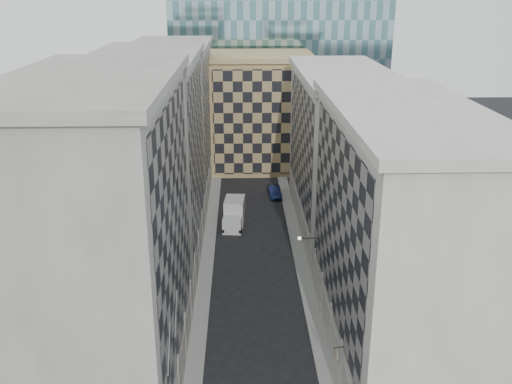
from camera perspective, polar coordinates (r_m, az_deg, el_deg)
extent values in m
cube|color=gray|center=(62.86, -5.01, -7.54)|extent=(1.50, 100.00, 0.15)
cube|color=gray|center=(63.09, 4.64, -7.42)|extent=(1.50, 100.00, 0.15)
cube|color=gray|center=(41.76, -14.83, -5.51)|extent=(10.00, 22.00, 23.00)
cube|color=gray|center=(40.30, -8.24, -3.63)|extent=(0.25, 19.36, 18.00)
cube|color=gray|center=(46.02, -7.62, -16.77)|extent=(0.45, 21.12, 3.20)
cube|color=gray|center=(38.36, -16.40, 10.72)|extent=(10.80, 22.80, 0.70)
cylinder|color=gray|center=(43.50, -8.23, -18.29)|extent=(0.90, 0.90, 4.40)
cylinder|color=gray|center=(47.92, -7.51, -14.23)|extent=(0.90, 0.90, 4.40)
cylinder|color=gray|center=(52.54, -6.93, -10.87)|extent=(0.90, 0.90, 4.40)
cube|color=gray|center=(62.14, -10.46, 2.76)|extent=(10.00, 22.00, 22.00)
cube|color=gray|center=(61.15, -6.02, 4.17)|extent=(0.25, 19.36, 17.00)
cube|color=gray|center=(64.94, -5.74, -5.13)|extent=(0.45, 21.12, 3.20)
cube|color=gray|center=(59.86, -11.15, 13.20)|extent=(10.80, 22.80, 0.70)
cylinder|color=gray|center=(57.32, -6.46, -8.07)|extent=(0.90, 0.90, 4.40)
cylinder|color=gray|center=(62.21, -6.07, -5.70)|extent=(0.90, 0.90, 4.40)
cylinder|color=gray|center=(67.21, -5.73, -3.68)|extent=(0.90, 0.90, 4.40)
cylinder|color=gray|center=(72.27, -5.45, -1.94)|extent=(0.90, 0.90, 4.40)
cube|color=gray|center=(83.35, -8.27, 6.88)|extent=(10.00, 22.00, 21.00)
cube|color=gray|center=(82.60, -4.92, 7.97)|extent=(0.25, 19.36, 16.00)
cube|color=gray|center=(85.35, -4.77, 1.12)|extent=(0.45, 21.12, 3.20)
cube|color=gray|center=(81.64, -8.65, 14.32)|extent=(10.80, 22.80, 0.70)
cylinder|color=gray|center=(77.39, -5.20, -0.42)|extent=(0.90, 0.90, 4.40)
cylinder|color=gray|center=(82.57, -4.98, 0.90)|extent=(0.90, 0.90, 4.40)
cylinder|color=gray|center=(87.78, -4.79, 2.06)|extent=(0.90, 0.90, 4.40)
cylinder|color=gray|center=(93.02, -4.62, 3.10)|extent=(0.90, 0.90, 4.40)
cube|color=#B9B3A9|center=(46.58, 14.01, -4.74)|extent=(10.00, 26.00, 20.00)
cube|color=gray|center=(44.92, 8.15, -3.17)|extent=(0.25, 22.88, 15.00)
cube|color=#B9B3A9|center=(49.62, 7.68, -13.76)|extent=(0.45, 24.96, 3.20)
cube|color=#B9B3A9|center=(43.42, 15.14, 7.79)|extent=(10.80, 26.80, 0.70)
cylinder|color=#B9B3A9|center=(45.12, 8.97, -16.74)|extent=(0.90, 0.90, 4.40)
cylinder|color=#B9B3A9|center=(49.32, 7.88, -13.17)|extent=(0.90, 0.90, 4.40)
cylinder|color=#B9B3A9|center=(53.69, 7.00, -10.16)|extent=(0.90, 0.90, 4.40)
cylinder|color=#B9B3A9|center=(58.20, 6.26, -7.60)|extent=(0.90, 0.90, 4.40)
cube|color=#B9B3A9|center=(71.53, 8.43, 3.89)|extent=(10.00, 28.00, 19.00)
cube|color=gray|center=(70.45, 4.57, 5.06)|extent=(0.25, 24.64, 14.00)
cube|color=#B9B3A9|center=(73.41, 4.43, -2.05)|extent=(0.45, 26.88, 3.20)
cube|color=#B9B3A9|center=(69.50, 8.84, 11.71)|extent=(10.80, 28.80, 0.70)
cube|color=tan|center=(95.87, 0.44, 7.87)|extent=(16.00, 14.00, 18.00)
cube|color=tan|center=(88.94, 0.60, 6.92)|extent=(15.20, 0.25, 16.50)
cube|color=tan|center=(94.37, 0.45, 13.46)|extent=(16.80, 14.80, 0.80)
cube|color=#2C2822|center=(108.75, -0.90, 11.97)|extent=(6.00, 6.00, 28.00)
cylinder|color=gray|center=(36.62, -8.70, -15.25)|extent=(0.10, 2.33, 2.33)
cylinder|color=gray|center=(39.93, -8.03, -11.96)|extent=(0.10, 2.33, 2.33)
cylinder|color=black|center=(55.05, 5.31, -4.61)|extent=(1.80, 0.08, 0.08)
sphere|color=#FFE5B2|center=(54.95, 4.38, -4.63)|extent=(0.36, 0.36, 0.36)
cube|color=silver|center=(71.37, -2.36, -3.23)|extent=(2.55, 2.75, 1.91)
cube|color=silver|center=(73.65, -2.16, -1.89)|extent=(2.77, 4.03, 3.29)
cylinder|color=black|center=(70.90, -3.28, -3.83)|extent=(0.40, 0.98, 0.96)
cylinder|color=black|center=(70.69, -1.57, -3.88)|extent=(0.40, 0.98, 0.96)
cylinder|color=black|center=(75.37, -2.86, -2.34)|extent=(0.40, 0.98, 0.96)
cylinder|color=black|center=(75.17, -1.25, -2.38)|extent=(0.40, 0.98, 0.96)
imported|color=#10183C|center=(83.21, 1.84, 0.08)|extent=(2.00, 4.83, 1.55)
cylinder|color=black|center=(43.34, 8.25, -15.12)|extent=(0.85, 0.23, 0.06)
cube|color=tan|center=(43.55, 7.95, -15.59)|extent=(0.21, 0.74, 0.74)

